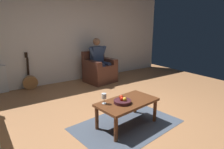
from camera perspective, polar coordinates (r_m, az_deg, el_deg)
name	(u,v)px	position (r m, az deg, el deg)	size (l,w,h in m)	color
ground_plane	(131,118)	(3.58, 5.53, -12.82)	(7.66, 7.66, 0.00)	#AC754A
wall_back	(67,37)	(5.72, -13.20, 10.69)	(6.78, 0.06, 2.56)	silver
rug	(127,125)	(3.37, 4.39, -14.56)	(1.72, 1.15, 0.01)	#454F5E
armchair	(99,70)	(5.61, -3.79, 1.22)	(0.87, 0.84, 0.89)	#532D22
person_seated	(100,59)	(5.52, -3.68, 4.66)	(0.64, 0.63, 1.26)	#344568
coffee_table	(127,105)	(3.21, 4.51, -8.89)	(1.08, 0.68, 0.43)	brown
guitar	(30,81)	(5.40, -23.06, -1.86)	(0.37, 0.28, 0.96)	#AC7745
wine_glass_near	(104,97)	(3.04, -2.39, -6.55)	(0.08, 0.08, 0.17)	silver
fruit_bowl	(123,101)	(3.10, 3.13, -7.82)	(0.28, 0.28, 0.11)	#3E1B21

